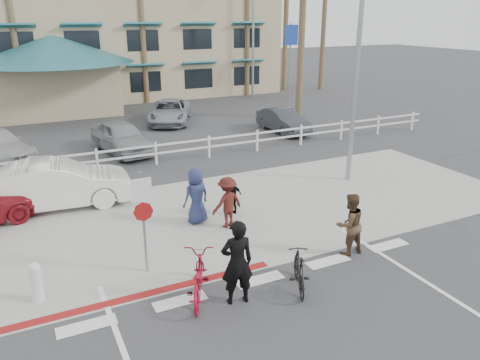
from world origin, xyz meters
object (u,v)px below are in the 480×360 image
bike_black (299,271)px  car_white_sedan (57,185)px  sign_post (143,218)px  bike_red (198,278)px

bike_black → car_white_sedan: size_ratio=0.32×
sign_post → car_white_sedan: sign_post is taller
sign_post → bike_black: (2.94, -2.30, -0.99)m
car_white_sedan → bike_red: bearing=-157.7°
bike_red → bike_black: 2.32m
bike_black → bike_red: bearing=8.2°
sign_post → car_white_sedan: size_ratio=0.61×
bike_red → bike_black: (2.22, -0.67, -0.04)m
sign_post → car_white_sedan: bearing=105.8°
sign_post → bike_red: 2.02m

